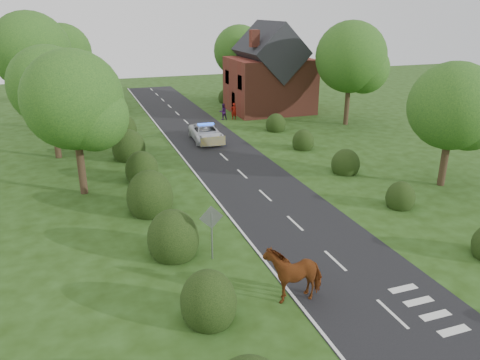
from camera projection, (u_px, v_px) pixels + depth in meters
name	position (u px, v px, depth m)	size (l,w,h in m)	color
ground	(335.00, 261.00, 20.40)	(120.00, 120.00, 0.00)	#223D0E
road	(228.00, 161.00, 33.65)	(6.00, 70.00, 0.02)	black
road_markings	(215.00, 172.00, 31.31)	(4.96, 70.00, 0.01)	white
hedgerow_left	(143.00, 176.00, 28.43)	(2.75, 50.41, 3.00)	black
hedgerow_right	(336.00, 160.00, 32.18)	(2.10, 45.78, 2.10)	black
tree_left_a	(78.00, 104.00, 25.96)	(5.74, 5.60, 8.38)	#332316
tree_left_b	(53.00, 89.00, 32.66)	(5.74, 5.60, 8.07)	#332316
tree_left_c	(35.00, 55.00, 40.50)	(6.97, 6.80, 10.22)	#332316
tree_left_d	(66.00, 54.00, 50.44)	(6.15, 6.00, 8.89)	#332316
tree_right_a	(457.00, 110.00, 27.46)	(5.33, 5.20, 7.56)	#332316
tree_right_b	(354.00, 60.00, 42.12)	(6.56, 6.40, 9.40)	#332316
tree_right_c	(242.00, 53.00, 54.90)	(6.15, 6.00, 8.58)	#332316
road_sign	(211.00, 225.00, 20.02)	(1.06, 0.08, 2.53)	gray
house	(269.00, 75.00, 48.57)	(8.00, 7.40, 9.17)	brown
cow	(293.00, 275.00, 17.71)	(1.30, 2.46, 1.75)	#5A1F0E
police_van	(206.00, 133.00, 38.48)	(2.47, 4.99, 1.49)	silver
pedestrian_red	(234.00, 111.00, 45.89)	(0.60, 0.39, 1.63)	maroon
pedestrian_purple	(223.00, 112.00, 45.79)	(0.77, 0.60, 1.58)	#43185C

